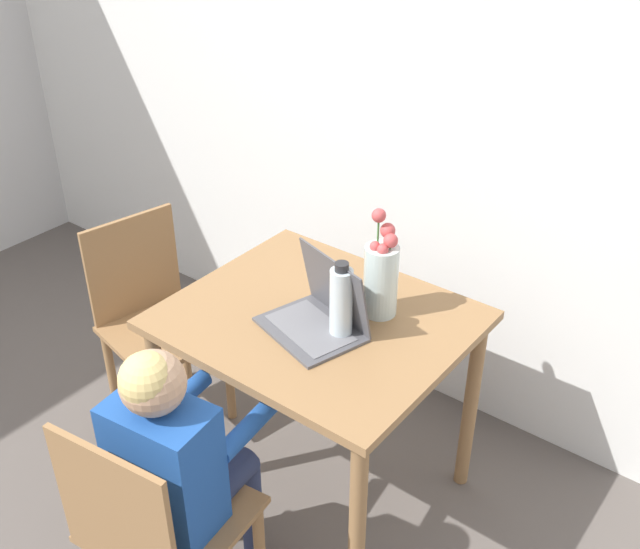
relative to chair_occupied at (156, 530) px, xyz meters
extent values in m
cube|color=white|center=(-0.30, 1.48, 0.82)|extent=(6.40, 0.05, 2.50)
cube|color=olive|center=(0.00, 0.72, 0.31)|extent=(0.92, 0.78, 0.03)
cylinder|color=olive|center=(-0.41, 0.38, -0.07)|extent=(0.05, 0.05, 0.72)
cylinder|color=olive|center=(0.41, 0.38, -0.07)|extent=(0.05, 0.05, 0.72)
cylinder|color=olive|center=(-0.41, 1.06, -0.07)|extent=(0.05, 0.05, 0.72)
cylinder|color=olive|center=(0.41, 1.06, -0.07)|extent=(0.05, 0.05, 0.72)
cube|color=olive|center=(-0.01, 0.07, -0.02)|extent=(0.45, 0.45, 0.02)
cube|color=olive|center=(0.02, -0.12, 0.19)|extent=(0.38, 0.07, 0.41)
cylinder|color=olive|center=(-0.20, 0.21, -0.23)|extent=(0.04, 0.04, 0.40)
cube|color=olive|center=(-0.70, 0.66, -0.02)|extent=(0.47, 0.47, 0.02)
cube|color=olive|center=(-0.89, 0.70, 0.19)|extent=(0.09, 0.38, 0.41)
cylinder|color=olive|center=(-0.57, 0.46, -0.23)|extent=(0.04, 0.04, 0.40)
cylinder|color=olive|center=(-0.50, 0.80, -0.23)|extent=(0.04, 0.04, 0.40)
cylinder|color=olive|center=(-0.90, 0.53, -0.23)|extent=(0.04, 0.04, 0.40)
cylinder|color=olive|center=(-0.84, 0.86, -0.23)|extent=(0.04, 0.04, 0.40)
cube|color=#1E4C9E|center=(-0.01, 0.07, 0.19)|extent=(0.31, 0.21, 0.40)
sphere|color=tan|center=(-0.01, 0.07, 0.47)|extent=(0.17, 0.17, 0.17)
sphere|color=#D8BC72|center=(-0.01, 0.05, 0.49)|extent=(0.15, 0.15, 0.15)
cylinder|color=navy|center=(0.04, 0.21, 0.00)|extent=(0.12, 0.29, 0.09)
cylinder|color=navy|center=(-0.09, 0.20, 0.00)|extent=(0.12, 0.29, 0.09)
cylinder|color=navy|center=(0.02, 0.35, -0.22)|extent=(0.08, 0.08, 0.42)
cylinder|color=navy|center=(-0.11, 0.34, -0.22)|extent=(0.08, 0.08, 0.42)
cylinder|color=#1E4C9E|center=(0.09, 0.29, 0.21)|extent=(0.09, 0.25, 0.06)
cylinder|color=#1E4C9E|center=(-0.16, 0.26, 0.21)|extent=(0.09, 0.25, 0.06)
cube|color=#4C4C51|center=(0.03, 0.65, 0.33)|extent=(0.36, 0.31, 0.01)
cube|color=slate|center=(0.03, 0.65, 0.33)|extent=(0.31, 0.23, 0.00)
cube|color=#4C4C51|center=(0.06, 0.74, 0.44)|extent=(0.31, 0.14, 0.23)
cube|color=black|center=(0.06, 0.74, 0.44)|extent=(0.28, 0.12, 0.20)
cylinder|color=silver|center=(0.14, 0.86, 0.44)|extent=(0.11, 0.11, 0.24)
cylinder|color=#3D7A38|center=(0.17, 0.87, 0.48)|extent=(0.01, 0.01, 0.22)
sphere|color=#CC4C4C|center=(0.17, 0.87, 0.59)|extent=(0.05, 0.05, 0.05)
cylinder|color=#3D7A38|center=(0.14, 0.89, 0.49)|extent=(0.01, 0.01, 0.24)
sphere|color=#CC4C4C|center=(0.14, 0.89, 0.61)|extent=(0.05, 0.05, 0.05)
cylinder|color=#3D7A38|center=(0.12, 0.87, 0.51)|extent=(0.01, 0.01, 0.29)
sphere|color=#CC4C4C|center=(0.12, 0.87, 0.66)|extent=(0.04, 0.04, 0.04)
cylinder|color=#3D7A38|center=(0.13, 0.84, 0.47)|extent=(0.01, 0.01, 0.20)
sphere|color=#CC4C4C|center=(0.13, 0.84, 0.57)|extent=(0.03, 0.03, 0.03)
cylinder|color=#3D7A38|center=(0.16, 0.84, 0.47)|extent=(0.01, 0.01, 0.20)
sphere|color=#CC4C4C|center=(0.16, 0.84, 0.57)|extent=(0.04, 0.04, 0.04)
cylinder|color=silver|center=(0.12, 0.69, 0.44)|extent=(0.07, 0.07, 0.23)
cylinder|color=#262628|center=(0.12, 0.69, 0.56)|extent=(0.04, 0.04, 0.03)
camera|label=1|loc=(1.21, -0.82, 1.67)|focal=42.00mm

